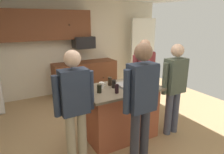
{
  "coord_description": "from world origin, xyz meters",
  "views": [
    {
      "loc": [
        -1.42,
        -2.72,
        2.06
      ],
      "look_at": [
        0.28,
        0.31,
        1.05
      ],
      "focal_mm": 31.78,
      "sensor_mm": 36.0,
      "label": 1
    }
  ],
  "objects_px": {
    "person_guest_by_door": "(144,74)",
    "glass_pilsner": "(99,89)",
    "serving_tray": "(129,84)",
    "mug_ceramic_white": "(90,85)",
    "person_guest_right": "(174,84)",
    "glass_short_whisky": "(114,84)",
    "kitchen_island": "(120,112)",
    "glass_dark_ale": "(110,81)",
    "person_elder_center": "(141,98)",
    "glass_stout_tall": "(117,89)",
    "person_host_foreground": "(75,102)",
    "mug_blue_stoneware": "(102,85)",
    "microwave_over_range": "(84,42)"
  },
  "relations": [
    {
      "from": "person_host_foreground",
      "to": "serving_tray",
      "type": "relative_size",
      "value": 3.85
    },
    {
      "from": "kitchen_island",
      "to": "glass_short_whisky",
      "type": "height_order",
      "value": "glass_short_whisky"
    },
    {
      "from": "person_host_foreground",
      "to": "mug_blue_stoneware",
      "type": "xyz_separation_m",
      "value": [
        0.62,
        0.43,
        0.02
      ]
    },
    {
      "from": "glass_pilsner",
      "to": "microwave_over_range",
      "type": "bearing_deg",
      "value": 73.48
    },
    {
      "from": "microwave_over_range",
      "to": "mug_blue_stoneware",
      "type": "height_order",
      "value": "microwave_over_range"
    },
    {
      "from": "person_elder_center",
      "to": "person_guest_right",
      "type": "height_order",
      "value": "person_elder_center"
    },
    {
      "from": "mug_blue_stoneware",
      "to": "glass_pilsner",
      "type": "distance_m",
      "value": 0.22
    },
    {
      "from": "microwave_over_range",
      "to": "serving_tray",
      "type": "height_order",
      "value": "microwave_over_range"
    },
    {
      "from": "microwave_over_range",
      "to": "person_guest_right",
      "type": "bearing_deg",
      "value": -78.75
    },
    {
      "from": "microwave_over_range",
      "to": "kitchen_island",
      "type": "distance_m",
      "value": 2.69
    },
    {
      "from": "person_guest_by_door",
      "to": "mug_blue_stoneware",
      "type": "height_order",
      "value": "person_guest_by_door"
    },
    {
      "from": "person_guest_right",
      "to": "person_guest_by_door",
      "type": "bearing_deg",
      "value": -63.71
    },
    {
      "from": "person_guest_right",
      "to": "glass_dark_ale",
      "type": "relative_size",
      "value": 11.47
    },
    {
      "from": "glass_dark_ale",
      "to": "glass_pilsner",
      "type": "distance_m",
      "value": 0.4
    },
    {
      "from": "person_elder_center",
      "to": "glass_pilsner",
      "type": "height_order",
      "value": "person_elder_center"
    },
    {
      "from": "person_guest_by_door",
      "to": "person_host_foreground",
      "type": "xyz_separation_m",
      "value": [
        -1.76,
        -0.75,
        0.01
      ]
    },
    {
      "from": "glass_short_whisky",
      "to": "mug_blue_stoneware",
      "type": "distance_m",
      "value": 0.21
    },
    {
      "from": "person_guest_by_door",
      "to": "person_host_foreground",
      "type": "height_order",
      "value": "person_host_foreground"
    },
    {
      "from": "kitchen_island",
      "to": "mug_ceramic_white",
      "type": "bearing_deg",
      "value": 157.57
    },
    {
      "from": "mug_ceramic_white",
      "to": "serving_tray",
      "type": "xyz_separation_m",
      "value": [
        0.67,
        -0.19,
        -0.03
      ]
    },
    {
      "from": "microwave_over_range",
      "to": "kitchen_island",
      "type": "bearing_deg",
      "value": -97.4
    },
    {
      "from": "person_host_foreground",
      "to": "glass_dark_ale",
      "type": "distance_m",
      "value": 0.96
    },
    {
      "from": "person_elder_center",
      "to": "glass_stout_tall",
      "type": "bearing_deg",
      "value": 16.19
    },
    {
      "from": "serving_tray",
      "to": "mug_ceramic_white",
      "type": "bearing_deg",
      "value": 164.31
    },
    {
      "from": "person_guest_right",
      "to": "glass_pilsner",
      "type": "height_order",
      "value": "person_guest_right"
    },
    {
      "from": "glass_stout_tall",
      "to": "mug_ceramic_white",
      "type": "height_order",
      "value": "glass_stout_tall"
    },
    {
      "from": "person_host_foreground",
      "to": "microwave_over_range",
      "type": "bearing_deg",
      "value": 47.19
    },
    {
      "from": "person_guest_by_door",
      "to": "glass_pilsner",
      "type": "relative_size",
      "value": 12.87
    },
    {
      "from": "person_guest_by_door",
      "to": "mug_blue_stoneware",
      "type": "distance_m",
      "value": 1.18
    },
    {
      "from": "mug_blue_stoneware",
      "to": "glass_short_whisky",
      "type": "bearing_deg",
      "value": -22.73
    },
    {
      "from": "microwave_over_range",
      "to": "glass_short_whisky",
      "type": "height_order",
      "value": "microwave_over_range"
    },
    {
      "from": "serving_tray",
      "to": "microwave_over_range",
      "type": "bearing_deg",
      "value": 86.83
    },
    {
      "from": "microwave_over_range",
      "to": "person_elder_center",
      "type": "relative_size",
      "value": 0.31
    },
    {
      "from": "person_guest_by_door",
      "to": "glass_short_whisky",
      "type": "relative_size",
      "value": 12.27
    },
    {
      "from": "kitchen_island",
      "to": "glass_dark_ale",
      "type": "xyz_separation_m",
      "value": [
        -0.11,
        0.18,
        0.54
      ]
    },
    {
      "from": "microwave_over_range",
      "to": "kitchen_island",
      "type": "relative_size",
      "value": 0.42
    },
    {
      "from": "glass_short_whisky",
      "to": "serving_tray",
      "type": "height_order",
      "value": "glass_short_whisky"
    },
    {
      "from": "mug_blue_stoneware",
      "to": "glass_pilsner",
      "type": "xyz_separation_m",
      "value": [
        -0.13,
        -0.17,
        0.01
      ]
    },
    {
      "from": "person_guest_by_door",
      "to": "glass_dark_ale",
      "type": "xyz_separation_m",
      "value": [
        -0.95,
        -0.25,
        0.05
      ]
    },
    {
      "from": "person_guest_right",
      "to": "glass_pilsner",
      "type": "distance_m",
      "value": 1.36
    },
    {
      "from": "glass_dark_ale",
      "to": "mug_ceramic_white",
      "type": "distance_m",
      "value": 0.38
    },
    {
      "from": "kitchen_island",
      "to": "glass_dark_ale",
      "type": "bearing_deg",
      "value": 121.29
    },
    {
      "from": "person_guest_by_door",
      "to": "glass_pilsner",
      "type": "distance_m",
      "value": 1.36
    },
    {
      "from": "glass_short_whisky",
      "to": "mug_blue_stoneware",
      "type": "relative_size",
      "value": 1.09
    },
    {
      "from": "kitchen_island",
      "to": "person_guest_right",
      "type": "distance_m",
      "value": 1.08
    },
    {
      "from": "person_elder_center",
      "to": "glass_stout_tall",
      "type": "relative_size",
      "value": 12.53
    },
    {
      "from": "person_guest_right",
      "to": "glass_short_whisky",
      "type": "relative_size",
      "value": 12.19
    },
    {
      "from": "person_guest_by_door",
      "to": "person_host_foreground",
      "type": "distance_m",
      "value": 1.92
    },
    {
      "from": "person_guest_by_door",
      "to": "serving_tray",
      "type": "bearing_deg",
      "value": 5.54
    },
    {
      "from": "microwave_over_range",
      "to": "person_host_foreground",
      "type": "xyz_separation_m",
      "value": [
        -1.25,
        -2.8,
        -0.47
      ]
    }
  ]
}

